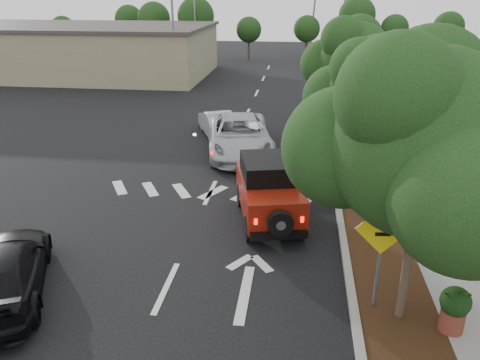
% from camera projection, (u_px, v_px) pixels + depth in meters
% --- Properties ---
extents(ground, '(120.00, 120.00, 0.00)m').
position_uv_depth(ground, '(166.00, 287.00, 11.79)').
color(ground, black).
rests_on(ground, ground).
extents(curb, '(0.20, 70.00, 0.15)m').
position_uv_depth(curb, '(329.00, 146.00, 22.23)').
color(curb, '#9E9B93').
rests_on(curb, ground).
extents(planting_strip, '(1.80, 70.00, 0.12)m').
position_uv_depth(planting_strip, '(350.00, 147.00, 22.12)').
color(planting_strip, black).
rests_on(planting_strip, ground).
extents(sidewalk, '(2.00, 70.00, 0.12)m').
position_uv_depth(sidewalk, '(391.00, 148.00, 21.90)').
color(sidewalk, gray).
rests_on(sidewalk, ground).
extents(hedge, '(0.80, 70.00, 0.80)m').
position_uv_depth(hedge, '(424.00, 143.00, 21.60)').
color(hedge, black).
rests_on(hedge, ground).
extents(commercial_building, '(22.00, 12.00, 4.00)m').
position_uv_depth(commercial_building, '(80.00, 51.00, 40.46)').
color(commercial_building, gray).
rests_on(commercial_building, ground).
extents(transmission_tower, '(7.00, 4.00, 28.00)m').
position_uv_depth(transmission_tower, '(327.00, 53.00, 55.14)').
color(transmission_tower, slate).
rests_on(transmission_tower, ground).
extents(street_tree_near, '(3.80, 3.80, 5.92)m').
position_uv_depth(street_tree_near, '(399.00, 319.00, 10.67)').
color(street_tree_near, black).
rests_on(street_tree_near, ground).
extents(street_tree_mid, '(3.20, 3.20, 5.32)m').
position_uv_depth(street_tree_mid, '(363.00, 195.00, 17.10)').
color(street_tree_mid, black).
rests_on(street_tree_mid, ground).
extents(street_tree_far, '(3.40, 3.40, 5.62)m').
position_uv_depth(street_tree_far, '(348.00, 142.00, 23.06)').
color(street_tree_far, black).
rests_on(street_tree_far, ground).
extents(light_pole_a, '(2.00, 0.22, 9.00)m').
position_uv_depth(light_pole_a, '(176.00, 86.00, 36.43)').
color(light_pole_a, slate).
rests_on(light_pole_a, ground).
extents(light_pole_b, '(2.00, 0.22, 9.00)m').
position_uv_depth(light_pole_b, '(196.00, 63.00, 47.56)').
color(light_pole_b, slate).
rests_on(light_pole_b, ground).
extents(red_jeep, '(2.51, 4.14, 2.03)m').
position_uv_depth(red_jeep, '(268.00, 189.00, 14.99)').
color(red_jeep, black).
rests_on(red_jeep, ground).
extents(silver_suv_ahead, '(3.86, 6.42, 1.67)m').
position_uv_depth(silver_suv_ahead, '(240.00, 135.00, 21.15)').
color(silver_suv_ahead, '#B7BABF').
rests_on(silver_suv_ahead, ground).
extents(black_suv_oncoming, '(3.66, 5.12, 1.38)m').
position_uv_depth(black_suv_oncoming, '(2.00, 271.00, 11.24)').
color(black_suv_oncoming, black).
rests_on(black_suv_oncoming, ground).
extents(silver_sedan_oncoming, '(2.73, 4.13, 1.29)m').
position_uv_depth(silver_sedan_oncoming, '(217.00, 123.00, 23.86)').
color(silver_sedan_oncoming, '#A5A7AC').
rests_on(silver_sedan_oncoming, ground).
extents(parked_suv, '(4.57, 3.01, 1.45)m').
position_uv_depth(parked_suv, '(140.00, 74.00, 37.05)').
color(parked_suv, '#989B9F').
rests_on(parked_suv, ground).
extents(speed_hump_sign, '(1.23, 0.14, 2.61)m').
position_uv_depth(speed_hump_sign, '(382.00, 242.00, 10.30)').
color(speed_hump_sign, slate).
rests_on(speed_hump_sign, ground).
extents(terracotta_planter, '(0.65, 0.65, 1.13)m').
position_uv_depth(terracotta_planter, '(455.00, 305.00, 9.92)').
color(terracotta_planter, brown).
rests_on(terracotta_planter, ground).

